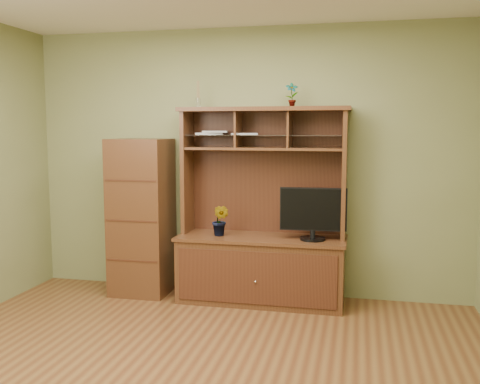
% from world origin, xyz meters
% --- Properties ---
extents(room, '(4.54, 4.04, 2.74)m').
position_xyz_m(room, '(0.00, 0.00, 1.35)').
color(room, '#562F18').
rests_on(room, ground).
extents(media_hutch, '(1.66, 0.61, 1.90)m').
position_xyz_m(media_hutch, '(0.22, 1.73, 0.52)').
color(media_hutch, '#402312').
rests_on(media_hutch, room).
extents(monitor, '(0.63, 0.24, 0.50)m').
position_xyz_m(monitor, '(0.73, 1.64, 0.91)').
color(monitor, black).
rests_on(monitor, media_hutch).
extents(orchid_plant, '(0.20, 0.18, 0.31)m').
position_xyz_m(orchid_plant, '(-0.17, 1.65, 0.80)').
color(orchid_plant, '#22531C').
rests_on(orchid_plant, media_hutch).
extents(top_plant, '(0.14, 0.11, 0.23)m').
position_xyz_m(top_plant, '(0.49, 1.80, 2.02)').
color(top_plant, '#2B6D26').
rests_on(top_plant, media_hutch).
extents(reed_diffuser, '(0.05, 0.05, 0.26)m').
position_xyz_m(reed_diffuser, '(-0.44, 1.80, 2.00)').
color(reed_diffuser, silver).
rests_on(reed_diffuser, media_hutch).
extents(magazines, '(0.67, 0.27, 0.04)m').
position_xyz_m(magazines, '(-0.20, 1.81, 1.65)').
color(magazines, '#A1A2A6').
rests_on(magazines, media_hutch).
extents(side_cabinet, '(0.57, 0.52, 1.59)m').
position_xyz_m(side_cabinet, '(-1.03, 1.72, 0.80)').
color(side_cabinet, '#402312').
rests_on(side_cabinet, room).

